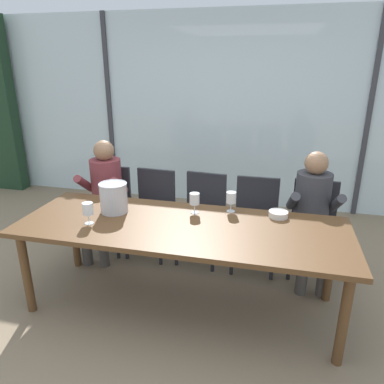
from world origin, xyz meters
The scene contains 18 objects.
ground centered at (0.00, 1.00, 0.00)m, with size 14.00×14.00×0.00m, color #847056.
window_glass_panel centered at (0.00, 2.48, 1.30)m, with size 7.79×0.03×2.60m, color silver.
window_mullion_left centered at (-1.75, 2.46, 1.30)m, with size 0.06×0.06×2.60m, color #38383D.
window_mullion_right centered at (1.75, 2.46, 1.30)m, with size 0.06×0.06×2.60m, color #38383D.
hillside_vineyard centered at (0.00, 6.38, 1.06)m, with size 13.79×2.40×2.12m, color #386633.
dining_table centered at (0.00, 0.00, 0.68)m, with size 2.59×0.93×0.75m.
chair_near_curtain centered at (-1.06, 0.87, 0.52)m, with size 0.46×0.46×0.88m.
chair_left_of_center centered at (-0.55, 0.88, 0.52)m, with size 0.47×0.47×0.88m.
chair_center centered at (-0.01, 0.87, 0.52)m, with size 0.48×0.48×0.88m.
chair_right_of_center centered at (0.53, 0.85, 0.52)m, with size 0.44×0.44×0.88m.
chair_near_window_right centered at (1.08, 0.89, 0.52)m, with size 0.46×0.46×0.88m.
person_maroon_top centered at (-1.04, 0.74, 0.69)m, with size 0.48×0.62×1.20m.
person_charcoal_jacket centered at (1.04, 0.74, 0.69)m, with size 0.49×0.63×1.20m.
ice_bucket_primary centered at (-0.62, 0.12, 0.88)m, with size 0.24×0.24×0.25m.
tasting_bowl centered at (0.73, 0.33, 0.77)m, with size 0.16×0.16×0.05m, color silver.
wine_glass_by_left_taster centered at (0.04, 0.26, 0.87)m, with size 0.08×0.08×0.17m.
wine_glass_near_bucket centered at (-0.71, -0.15, 0.87)m, with size 0.08×0.08×0.17m.
wine_glass_center_pour centered at (0.34, 0.36, 0.87)m, with size 0.08×0.08×0.17m.
Camera 1 is at (0.69, -2.49, 1.95)m, focal length 33.84 mm.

